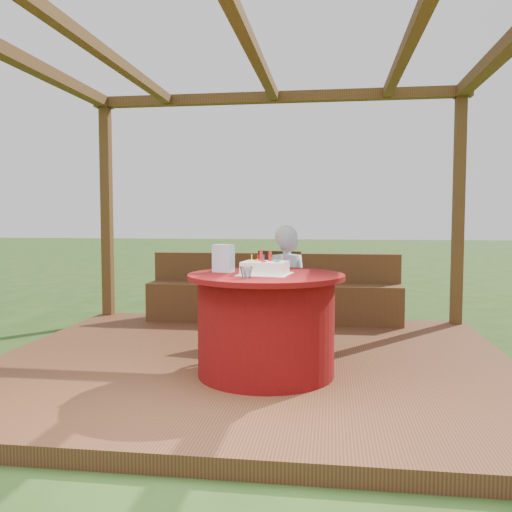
{
  "coord_description": "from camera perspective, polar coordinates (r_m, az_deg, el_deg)",
  "views": [
    {
      "loc": [
        0.68,
        -4.64,
        1.35
      ],
      "look_at": [
        0.0,
        0.25,
        1.0
      ],
      "focal_mm": 38.0,
      "sensor_mm": 36.0,
      "label": 1
    }
  ],
  "objects": [
    {
      "name": "bench",
      "position": [
        6.47,
        1.81,
        -4.54
      ],
      "size": [
        3.0,
        0.42,
        0.8
      ],
      "color": "brown",
      "rests_on": "deck"
    },
    {
      "name": "drinking_glass",
      "position": [
        3.87,
        -1.04,
        -1.74
      ],
      "size": [
        0.12,
        0.12,
        0.09
      ],
      "primitive_type": "imported",
      "rotation": [
        0.0,
        0.0,
        -0.33
      ],
      "color": "white",
      "rests_on": "table"
    },
    {
      "name": "deck",
      "position": [
        4.86,
        -0.42,
        -11.33
      ],
      "size": [
        4.5,
        4.0,
        0.12
      ],
      "primitive_type": "cube",
      "color": "brown",
      "rests_on": "ground"
    },
    {
      "name": "elderly_woman",
      "position": [
        5.04,
        3.18,
        -3.21
      ],
      "size": [
        0.44,
        0.33,
        1.16
      ],
      "color": "#A2CAF1",
      "rests_on": "deck"
    },
    {
      "name": "chair",
      "position": [
        5.39,
        2.11,
        -3.73
      ],
      "size": [
        0.52,
        0.52,
        0.89
      ],
      "color": "#362411",
      "rests_on": "deck"
    },
    {
      "name": "pergola",
      "position": [
        4.81,
        -0.43,
        16.76
      ],
      "size": [
        4.5,
        4.0,
        2.72
      ],
      "color": "brown",
      "rests_on": "deck"
    },
    {
      "name": "ground",
      "position": [
        4.88,
        -0.42,
        -12.01
      ],
      "size": [
        60.0,
        60.0,
        0.0
      ],
      "primitive_type": "plane",
      "color": "#264617",
      "rests_on": "ground"
    },
    {
      "name": "gift_bag",
      "position": [
        4.34,
        -3.45,
        -0.25
      ],
      "size": [
        0.18,
        0.14,
        0.22
      ],
      "primitive_type": "cube",
      "rotation": [
        0.0,
        0.0,
        -0.31
      ],
      "color": "#E997D7",
      "rests_on": "table"
    },
    {
      "name": "birthday_cake",
      "position": [
        4.15,
        0.96,
        -1.24
      ],
      "size": [
        0.42,
        0.42,
        0.18
      ],
      "color": "white",
      "rests_on": "table"
    },
    {
      "name": "table",
      "position": [
        4.26,
        1.06,
        -7.13
      ],
      "size": [
        1.22,
        1.22,
        0.79
      ],
      "color": "maroon",
      "rests_on": "deck"
    }
  ]
}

